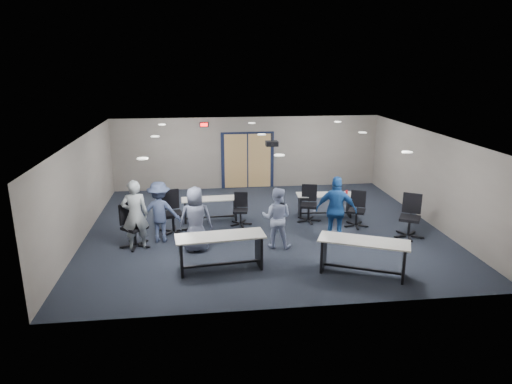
{
  "coord_description": "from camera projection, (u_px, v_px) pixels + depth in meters",
  "views": [
    {
      "loc": [
        -1.73,
        -12.38,
        4.7
      ],
      "look_at": [
        -0.26,
        -0.3,
        1.19
      ],
      "focal_mm": 32.0,
      "sensor_mm": 36.0,
      "label": 1
    }
  ],
  "objects": [
    {
      "name": "chair_back_b",
      "position": [
        241.0,
        209.0,
        13.45
      ],
      "size": [
        0.69,
        0.69,
        0.96
      ],
      "primitive_type": null,
      "rotation": [
        0.0,
        0.0,
        -0.16
      ],
      "color": "black",
      "rests_on": "floor"
    },
    {
      "name": "left_wall",
      "position": [
        81.0,
        189.0,
        12.36
      ],
      "size": [
        0.04,
        9.0,
        2.7
      ],
      "primitive_type": "cube",
      "color": "slate",
      "rests_on": "floor"
    },
    {
      "name": "table_front_right",
      "position": [
        363.0,
        251.0,
        10.32
      ],
      "size": [
        2.11,
        1.44,
        0.82
      ],
      "rotation": [
        0.0,
        0.0,
        -0.43
      ],
      "color": "beige",
      "rests_on": "floor"
    },
    {
      "name": "chair_loose_right",
      "position": [
        410.0,
        217.0,
        12.46
      ],
      "size": [
        1.04,
        1.04,
        1.2
      ],
      "primitive_type": null,
      "rotation": [
        0.0,
        0.0,
        -0.54
      ],
      "color": "black",
      "rests_on": "floor"
    },
    {
      "name": "ceiling_projector",
      "position": [
        272.0,
        143.0,
        13.16
      ],
      "size": [
        0.35,
        0.32,
        0.37
      ],
      "color": "black",
      "rests_on": "ceiling"
    },
    {
      "name": "ceiling_can_lights",
      "position": [
        263.0,
        136.0,
        12.81
      ],
      "size": [
        6.24,
        5.74,
        0.02
      ],
      "primitive_type": null,
      "color": "white",
      "rests_on": "ceiling"
    },
    {
      "name": "floor",
      "position": [
        264.0,
        228.0,
        13.31
      ],
      "size": [
        10.0,
        10.0,
        0.0
      ],
      "primitive_type": "plane",
      "color": "#1C222D",
      "rests_on": "ground"
    },
    {
      "name": "ceiling",
      "position": [
        264.0,
        136.0,
        12.56
      ],
      "size": [
        10.0,
        9.0,
        0.04
      ],
      "primitive_type": "cube",
      "color": "white",
      "rests_on": "back_wall"
    },
    {
      "name": "chair_back_d",
      "position": [
        357.0,
        210.0,
        13.3
      ],
      "size": [
        0.88,
        0.88,
        1.04
      ],
      "primitive_type": null,
      "rotation": [
        0.0,
        0.0,
        -0.46
      ],
      "color": "black",
      "rests_on": "floor"
    },
    {
      "name": "table_front_left",
      "position": [
        220.0,
        246.0,
        10.56
      ],
      "size": [
        2.12,
        0.89,
        0.83
      ],
      "rotation": [
        0.0,
        0.0,
        0.1
      ],
      "color": "beige",
      "rests_on": "floor"
    },
    {
      "name": "person_lightblue",
      "position": [
        277.0,
        218.0,
        11.76
      ],
      "size": [
        0.93,
        0.82,
        1.61
      ],
      "primitive_type": "imported",
      "rotation": [
        0.0,
        0.0,
        2.82
      ],
      "color": "#A7B5DE",
      "rests_on": "floor"
    },
    {
      "name": "person_gray",
      "position": [
        135.0,
        215.0,
        11.64
      ],
      "size": [
        0.72,
        0.52,
        1.83
      ],
      "primitive_type": "imported",
      "rotation": [
        0.0,
        0.0,
        3.27
      ],
      "color": "#98A2A6",
      "rests_on": "floor"
    },
    {
      "name": "front_wall",
      "position": [
        296.0,
        244.0,
        8.65
      ],
      "size": [
        10.0,
        0.04,
        2.7
      ],
      "primitive_type": "cube",
      "color": "slate",
      "rests_on": "floor"
    },
    {
      "name": "person_plaid",
      "position": [
        196.0,
        219.0,
        11.52
      ],
      "size": [
        0.83,
        0.54,
        1.69
      ],
      "primitive_type": "imported",
      "rotation": [
        0.0,
        0.0,
        3.14
      ],
      "color": "slate",
      "rests_on": "floor"
    },
    {
      "name": "chair_back_a",
      "position": [
        173.0,
        212.0,
        12.8
      ],
      "size": [
        0.94,
        0.94,
        1.21
      ],
      "primitive_type": null,
      "rotation": [
        0.0,
        0.0,
        0.28
      ],
      "color": "black",
      "rests_on": "floor"
    },
    {
      "name": "table_back_left",
      "position": [
        210.0,
        205.0,
        13.86
      ],
      "size": [
        1.73,
        0.65,
        0.69
      ],
      "rotation": [
        0.0,
        0.0,
        0.05
      ],
      "color": "beige",
      "rests_on": "floor"
    },
    {
      "name": "double_door",
      "position": [
        248.0,
        161.0,
        17.28
      ],
      "size": [
        2.0,
        0.07,
        2.2
      ],
      "color": "black",
      "rests_on": "back_wall"
    },
    {
      "name": "chair_loose_left",
      "position": [
        134.0,
        226.0,
        11.81
      ],
      "size": [
        1.03,
        1.03,
        1.17
      ],
      "primitive_type": null,
      "rotation": [
        0.0,
        0.0,
        0.85
      ],
      "color": "black",
      "rests_on": "floor"
    },
    {
      "name": "back_wall",
      "position": [
        247.0,
        153.0,
        17.23
      ],
      "size": [
        10.0,
        0.04,
        2.7
      ],
      "primitive_type": "cube",
      "color": "slate",
      "rests_on": "floor"
    },
    {
      "name": "person_back",
      "position": [
        160.0,
        212.0,
        12.14
      ],
      "size": [
        1.1,
        0.67,
        1.66
      ],
      "primitive_type": "imported",
      "rotation": [
        0.0,
        0.0,
        3.08
      ],
      "color": "#3F4C72",
      "rests_on": "floor"
    },
    {
      "name": "right_wall",
      "position": [
        431.0,
        178.0,
        13.52
      ],
      "size": [
        0.04,
        9.0,
        2.7
      ],
      "primitive_type": "cube",
      "color": "slate",
      "rests_on": "floor"
    },
    {
      "name": "table_back_right",
      "position": [
        325.0,
        201.0,
        14.23
      ],
      "size": [
        1.79,
        0.73,
        0.97
      ],
      "rotation": [
        0.0,
        0.0,
        -0.08
      ],
      "color": "beige",
      "rests_on": "floor"
    },
    {
      "name": "person_navy",
      "position": [
        336.0,
        210.0,
        12.01
      ],
      "size": [
        1.16,
        0.8,
        1.83
      ],
      "primitive_type": "imported",
      "rotation": [
        0.0,
        0.0,
        2.77
      ],
      "color": "#1B4C96",
      "rests_on": "floor"
    },
    {
      "name": "exit_sign",
      "position": [
        204.0,
        125.0,
        16.69
      ],
      "size": [
        0.32,
        0.07,
        0.18
      ],
      "color": "black",
      "rests_on": "back_wall"
    },
    {
      "name": "chair_back_c",
      "position": [
        309.0,
        204.0,
        13.72
      ],
      "size": [
        0.85,
        0.85,
        1.1
      ],
      "primitive_type": null,
      "rotation": [
        0.0,
        0.0,
        -0.26
      ],
      "color": "black",
      "rests_on": "floor"
    }
  ]
}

